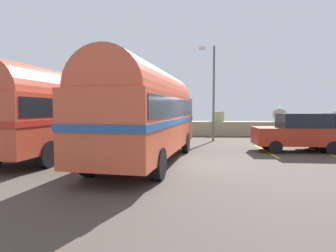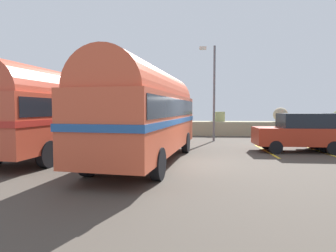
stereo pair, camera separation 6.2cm
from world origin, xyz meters
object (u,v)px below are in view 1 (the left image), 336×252
Objects in this scene: lamp_post at (212,88)px; second_coach at (60,110)px; parked_car_nearest at (299,132)px; vintage_coach at (148,110)px.

second_coach is at bearing -140.30° from lamp_post.
vintage_coach is at bearing 114.61° from parked_car_nearest.
lamp_post is at bearing 42.74° from parked_car_nearest.
vintage_coach is at bearing -11.69° from second_coach.
second_coach is 1.44× the size of lamp_post.
vintage_coach is 4.38m from second_coach.
lamp_post reaches higher than parked_car_nearest.
second_coach is 9.48m from lamp_post.
second_coach is at bearing 169.59° from vintage_coach.
vintage_coach is 1.45× the size of lamp_post.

